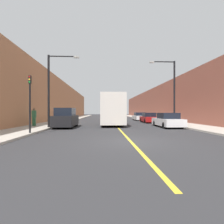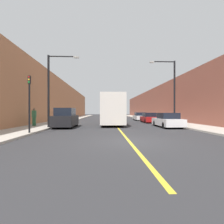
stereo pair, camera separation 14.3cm
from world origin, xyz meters
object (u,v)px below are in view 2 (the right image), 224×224
(parked_suv_left, at_px, (66,119))
(traffic_light, at_px, (29,102))
(car_right_far, at_px, (140,117))
(pedestrian, at_px, (34,117))
(car_right_near, at_px, (167,121))
(car_right_mid, at_px, (149,118))
(bus, at_px, (111,110))
(street_lamp_right, at_px, (172,88))
(street_lamp_left, at_px, (52,85))

(parked_suv_left, xyz_separation_m, traffic_light, (-1.28, -5.49, 1.39))
(car_right_far, bearing_deg, pedestrian, -136.26)
(car_right_far, bearing_deg, car_right_near, -89.93)
(car_right_mid, distance_m, car_right_far, 6.42)
(traffic_light, bearing_deg, car_right_far, 58.76)
(car_right_far, bearing_deg, bus, -124.23)
(car_right_far, height_order, street_lamp_right, street_lamp_right)
(traffic_light, bearing_deg, street_lamp_right, 29.17)
(bus, height_order, street_lamp_left, street_lamp_left)
(bus, distance_m, pedestrian, 9.50)
(car_right_mid, relative_size, traffic_light, 1.07)
(car_right_mid, xyz_separation_m, street_lamp_right, (1.20, -5.55, 3.65))
(car_right_far, distance_m, traffic_light, 22.43)
(car_right_near, distance_m, traffic_light, 12.89)
(car_right_far, relative_size, traffic_light, 1.18)
(bus, xyz_separation_m, street_lamp_left, (-5.83, -6.49, 2.23))
(parked_suv_left, distance_m, car_right_mid, 12.61)
(street_lamp_left, distance_m, traffic_light, 4.81)
(bus, distance_m, street_lamp_left, 9.00)
(pedestrian, bearing_deg, bus, 31.16)
(car_right_far, xyz_separation_m, street_lamp_right, (1.22, -11.97, 3.65))
(parked_suv_left, height_order, street_lamp_left, street_lamp_left)
(parked_suv_left, relative_size, traffic_light, 1.17)
(traffic_light, bearing_deg, car_right_mid, 47.57)
(car_right_far, height_order, traffic_light, traffic_light)
(pedestrian, bearing_deg, car_right_mid, 25.98)
(bus, height_order, traffic_light, traffic_light)
(car_right_far, height_order, pedestrian, pedestrian)
(car_right_near, relative_size, pedestrian, 2.61)
(parked_suv_left, distance_m, traffic_light, 5.81)
(parked_suv_left, xyz_separation_m, street_lamp_left, (-1.08, -1.04, 3.20))
(street_lamp_right, bearing_deg, street_lamp_left, -167.90)
(street_lamp_right, bearing_deg, bus, 150.89)
(car_right_near, bearing_deg, traffic_light, -155.33)
(car_right_mid, bearing_deg, bus, -162.42)
(bus, height_order, car_right_near, bus)
(street_lamp_left, height_order, traffic_light, street_lamp_left)
(car_right_near, xyz_separation_m, car_right_mid, (-0.00, 7.37, -0.01))
(bus, xyz_separation_m, car_right_mid, (5.59, 1.77, -1.21))
(car_right_near, height_order, street_lamp_left, street_lamp_left)
(parked_suv_left, bearing_deg, pedestrian, 170.67)
(car_right_far, distance_m, street_lamp_left, 18.90)
(parked_suv_left, xyz_separation_m, street_lamp_right, (11.54, 1.67, 3.41))
(pedestrian, bearing_deg, street_lamp_right, 4.29)
(street_lamp_left, bearing_deg, car_right_mid, 35.88)
(bus, xyz_separation_m, street_lamp_right, (6.79, -3.78, 2.44))
(car_right_mid, distance_m, street_lamp_left, 14.50)
(car_right_far, bearing_deg, parked_suv_left, -127.11)
(car_right_near, bearing_deg, bus, 134.94)
(parked_suv_left, height_order, car_right_far, parked_suv_left)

